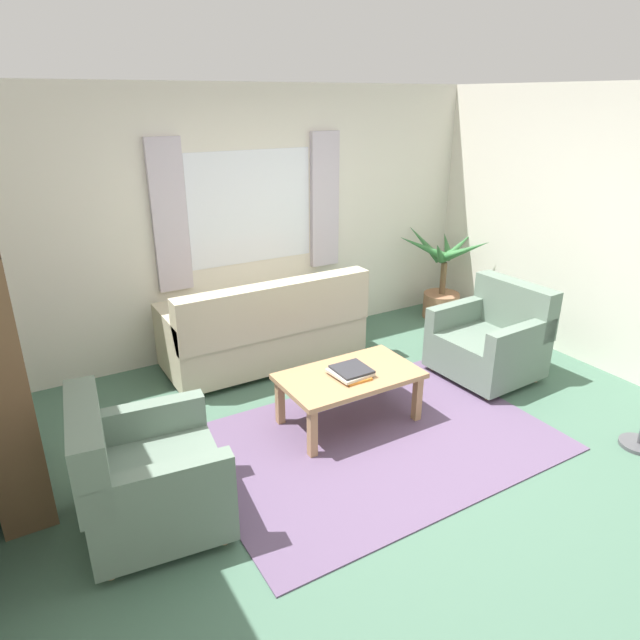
% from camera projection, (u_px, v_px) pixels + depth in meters
% --- Properties ---
extents(ground_plane, '(6.24, 6.24, 0.00)m').
position_uv_depth(ground_plane, '(377.00, 441.00, 4.30)').
color(ground_plane, '#476B56').
extents(wall_back, '(5.32, 0.12, 2.60)m').
position_uv_depth(wall_back, '(249.00, 222.00, 5.62)').
color(wall_back, silver).
rests_on(wall_back, ground_plane).
extents(wall_right, '(0.12, 4.40, 2.60)m').
position_uv_depth(wall_right, '(619.00, 235.00, 5.08)').
color(wall_right, silver).
rests_on(wall_right, ground_plane).
extents(window_with_curtains, '(1.98, 0.07, 1.40)m').
position_uv_depth(window_with_curtains, '(252.00, 208.00, 5.50)').
color(window_with_curtains, white).
extents(area_rug, '(2.64, 1.82, 0.01)m').
position_uv_depth(area_rug, '(377.00, 441.00, 4.30)').
color(area_rug, '#604C6B').
rests_on(area_rug, ground_plane).
extents(couch, '(1.90, 0.82, 0.92)m').
position_uv_depth(couch, '(266.00, 331.00, 5.38)').
color(couch, '#BCB293').
rests_on(couch, ground_plane).
extents(armchair_left, '(0.91, 0.93, 0.88)m').
position_uv_depth(armchair_left, '(143.00, 477.00, 3.34)').
color(armchair_left, slate).
rests_on(armchair_left, ground_plane).
extents(armchair_right, '(0.86, 0.88, 0.88)m').
position_uv_depth(armchair_right, '(492.00, 340.00, 5.21)').
color(armchair_right, slate).
rests_on(armchair_right, ground_plane).
extents(coffee_table, '(1.10, 0.64, 0.44)m').
position_uv_depth(coffee_table, '(349.00, 380.00, 4.42)').
color(coffee_table, '#A87F56').
rests_on(coffee_table, ground_plane).
extents(book_stack_on_table, '(0.30, 0.32, 0.06)m').
position_uv_depth(book_stack_on_table, '(351.00, 372.00, 4.36)').
color(book_stack_on_table, orange).
rests_on(book_stack_on_table, coffee_table).
extents(potted_plant, '(1.01, 0.94, 1.08)m').
position_uv_depth(potted_plant, '(442.00, 282.00, 6.58)').
color(potted_plant, '#9E6B4C').
rests_on(potted_plant, ground_plane).
extents(bookshelf, '(0.30, 0.94, 1.72)m').
position_uv_depth(bookshelf, '(8.00, 382.00, 3.52)').
color(bookshelf, brown).
rests_on(bookshelf, ground_plane).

